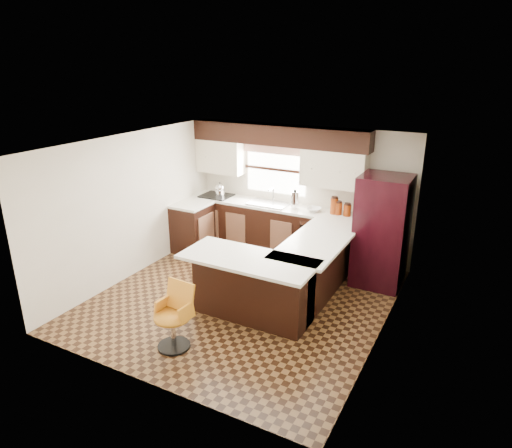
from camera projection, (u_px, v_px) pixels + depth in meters
The scene contains 30 objects.
floor at pixel (242, 299), 7.05m from camera, with size 4.40×4.40×0.00m, color #49301A.
ceiling at pixel (241, 144), 6.23m from camera, with size 4.40×4.40×0.00m, color silver.
wall_back at pixel (300, 190), 8.47m from camera, with size 4.40×4.40×0.00m, color beige.
wall_front at pixel (138, 289), 4.81m from camera, with size 4.40×4.40×0.00m, color beige.
wall_left at pixel (132, 206), 7.57m from camera, with size 4.40×4.40×0.00m, color beige.
wall_right at pixel (387, 253), 5.71m from camera, with size 4.40×4.40×0.00m, color beige.
base_cab_back at pixel (271, 229), 8.67m from camera, with size 3.30×0.60×0.90m, color black.
base_cab_left at pixel (193, 228), 8.73m from camera, with size 0.60×0.70×0.90m, color black.
counter_back at pixel (271, 206), 8.51m from camera, with size 3.30×0.60×0.04m, color silver.
counter_left at pixel (192, 205), 8.57m from camera, with size 0.60×0.70×0.04m, color silver.
soffit at pixel (278, 135), 8.15m from camera, with size 3.40×0.35×0.36m, color black.
upper_cab_left at pixel (221, 156), 8.86m from camera, with size 0.94×0.35×0.64m, color beige.
upper_cab_right at pixel (334, 169), 7.85m from camera, with size 1.14×0.35×0.64m, color beige.
window_pane at pixel (276, 169), 8.55m from camera, with size 1.20×0.02×0.90m, color white.
valance at pixel (275, 149), 8.39m from camera, with size 1.30×0.06×0.18m, color #D19B93.
sink at pixel (268, 204), 8.50m from camera, with size 0.75×0.45×0.03m, color #B2B2B7.
dishwasher at pixel (315, 245), 8.00m from camera, with size 0.58×0.03×0.78m, color black.
cooktop at pixel (217, 196), 9.01m from camera, with size 0.58×0.50×0.03m, color black.
peninsula_long at pixel (313, 269), 7.01m from camera, with size 0.60×1.95×0.90m, color black.
peninsula_return at pixel (253, 288), 6.44m from camera, with size 1.65×0.60×0.90m, color black.
counter_pen_long at pixel (317, 241), 6.83m from camera, with size 0.84×1.95×0.04m, color silver.
counter_pen_return at pixel (248, 259), 6.21m from camera, with size 1.89×0.84×0.04m, color silver.
refrigerator at pixel (382, 231), 7.27m from camera, with size 0.78×0.75×1.82m, color black.
bar_chair at pixel (172, 318), 5.73m from camera, with size 0.46×0.46×0.86m, color orange, non-canonical shape.
kettle at pixel (220, 189), 8.93m from camera, with size 0.20×0.20×0.27m, color silver, non-canonical shape.
percolator at pixel (295, 200), 8.24m from camera, with size 0.14×0.14×0.31m, color silver.
mixing_bowl at pixel (314, 209), 8.12m from camera, with size 0.26×0.26×0.06m, color white.
canister_large at pixel (334, 206), 7.94m from camera, with size 0.13×0.13×0.29m, color maroon.
canister_med at pixel (338, 209), 7.92m from camera, with size 0.13×0.13×0.21m, color maroon.
canister_small at pixel (347, 210), 7.85m from camera, with size 0.13×0.13×0.20m, color maroon.
Camera 1 is at (3.12, -5.41, 3.47)m, focal length 32.00 mm.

